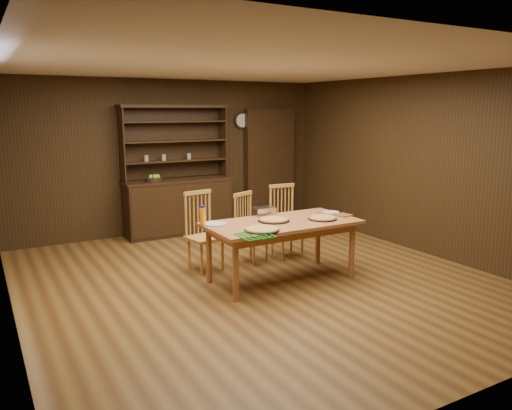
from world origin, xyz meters
TOP-DOWN VIEW (x-y plane):
  - floor at (0.00, 0.00)m, footprint 6.00×6.00m
  - room_shell at (0.00, 0.00)m, footprint 6.00×6.00m
  - china_hutch at (-0.00, 2.75)m, footprint 1.84×0.52m
  - doorway at (1.90, 2.90)m, footprint 1.00×0.18m
  - wall_clock at (1.35, 2.96)m, footprint 0.30×0.05m
  - dining_table at (0.25, -0.13)m, footprint 1.87×0.94m
  - chair_left at (-0.42, 0.77)m, footprint 0.49×0.47m
  - chair_center at (0.28, 0.77)m, footprint 0.52×0.51m
  - chair_right at (0.88, 0.76)m, footprint 0.44×0.42m
  - pizza_left at (-0.20, -0.43)m, footprint 0.40×0.40m
  - pizza_right at (0.76, -0.28)m, footprint 0.36×0.36m
  - pizza_center at (0.18, -0.07)m, footprint 0.39×0.39m
  - cooling_rack at (-0.38, -0.59)m, footprint 0.36×0.36m
  - plate_left at (-0.52, 0.13)m, footprint 0.29×0.29m
  - plate_right at (1.10, -0.02)m, footprint 0.23×0.23m
  - foil_dish at (0.25, 0.28)m, footprint 0.28×0.22m
  - juice_bottle at (-0.66, 0.18)m, footprint 0.07×0.07m
  - pot_holder_a at (1.13, -0.24)m, footprint 0.22×0.22m
  - pot_holder_b at (0.96, -0.04)m, footprint 0.28×0.28m
  - fruit_bowl at (-0.42, 2.69)m, footprint 0.28×0.28m

SIDE VIEW (x-z plane):
  - floor at x=0.00m, z-range 0.00..0.00m
  - chair_center at x=0.28m, z-range 0.03..1.00m
  - chair_right at x=0.88m, z-range 0.03..1.07m
  - chair_left at x=-0.42m, z-range 0.03..1.08m
  - china_hutch at x=0.00m, z-range -0.49..1.68m
  - dining_table at x=0.25m, z-range 0.29..1.04m
  - pot_holder_a at x=1.13m, z-range 0.75..0.76m
  - pot_holder_b at x=0.96m, z-range 0.75..0.76m
  - cooling_rack at x=-0.38m, z-range 0.75..0.77m
  - plate_left at x=-0.52m, z-range 0.75..0.77m
  - plate_right at x=1.10m, z-range 0.75..0.77m
  - pizza_center at x=0.18m, z-range 0.75..0.79m
  - pizza_left at x=-0.20m, z-range 0.75..0.79m
  - pizza_right at x=0.76m, z-range 0.75..0.79m
  - foil_dish at x=0.25m, z-range 0.75..0.86m
  - juice_bottle at x=-0.66m, z-range 0.74..0.97m
  - fruit_bowl at x=-0.42m, z-range 0.92..1.04m
  - doorway at x=1.90m, z-range 0.00..2.10m
  - room_shell at x=0.00m, z-range -1.42..4.58m
  - wall_clock at x=1.35m, z-range 1.75..2.05m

